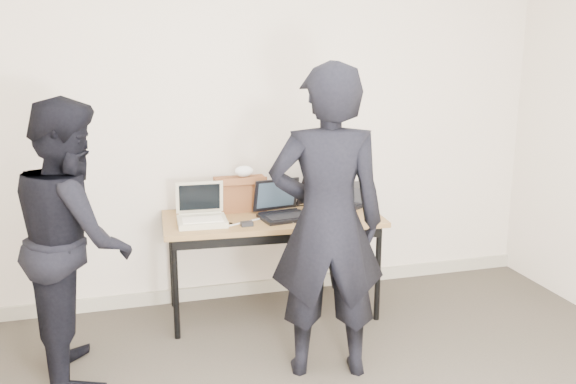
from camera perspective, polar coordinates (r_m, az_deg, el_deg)
name	(u,v)px	position (r m, az deg, el deg)	size (l,w,h in m)	color
room	(375,188)	(2.57, 7.70, 0.36)	(4.60, 4.60, 2.80)	#3B352D
desk	(273,225)	(4.46, -1.37, -2.94)	(1.54, 0.75, 0.72)	brown
laptop_beige	(201,215)	(4.33, -7.70, -2.06)	(0.34, 0.33, 0.26)	#C1B99A
laptop_center	(282,209)	(4.43, -0.56, -1.50)	(0.37, 0.36, 0.25)	black
laptop_right	(329,199)	(4.68, 3.68, -0.60)	(0.51, 0.51, 0.28)	black
leather_satchel	(240,193)	(4.58, -4.27, -0.09)	(0.36, 0.18, 0.25)	brown
tissue	(244,171)	(4.56, -3.95, 1.86)	(0.13, 0.10, 0.08)	white
equipment_box	(348,194)	(4.79, 5.36, -0.20)	(0.25, 0.21, 0.14)	black
power_brick	(247,224)	(4.23, -3.68, -2.84)	(0.08, 0.05, 0.03)	black
cables	(270,216)	(4.44, -1.57, -2.16)	(1.16, 0.42, 0.01)	black
person_typist	(327,224)	(3.63, 3.50, -2.82)	(0.66, 0.43, 1.81)	black
person_observer	(74,239)	(3.87, -18.51, -3.98)	(0.79, 0.61, 1.62)	black
baseboard	(253,287)	(5.01, -3.12, -8.47)	(4.50, 0.03, 0.10)	#A8A08B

